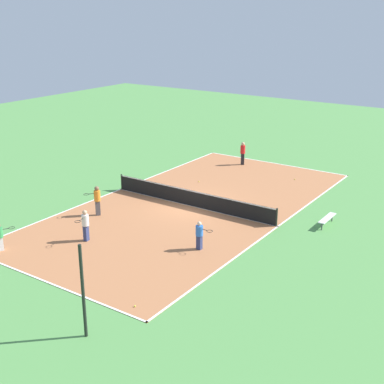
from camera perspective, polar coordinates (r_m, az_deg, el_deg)
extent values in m
plane|color=#518E47|center=(31.66, 0.00, -1.54)|extent=(80.00, 80.00, 0.00)
cube|color=#AD6B42|center=(31.66, 0.00, -1.52)|extent=(11.27, 22.48, 0.02)
cube|color=white|center=(29.10, 9.14, -3.65)|extent=(0.10, 22.48, 0.00)
cube|color=white|center=(34.92, -7.59, 0.31)|extent=(0.10, 22.48, 0.00)
cube|color=white|center=(40.93, 8.87, 3.04)|extent=(11.27, 0.10, 0.00)
cube|color=white|center=(24.06, -15.39, -9.17)|extent=(11.27, 0.10, 0.00)
cube|color=white|center=(31.65, 0.00, -1.50)|extent=(11.27, 0.10, 0.00)
cylinder|color=black|center=(28.94, 9.02, -2.67)|extent=(0.10, 0.10, 1.02)
cylinder|color=black|center=(34.70, -7.50, 1.08)|extent=(0.10, 0.10, 1.02)
cube|color=black|center=(31.49, 0.00, -0.68)|extent=(10.97, 0.03, 0.97)
cube|color=white|center=(31.34, 0.00, 0.11)|extent=(10.97, 0.04, 0.06)
cube|color=silver|center=(29.67, 14.24, -2.70)|extent=(0.36, 1.81, 0.04)
cylinder|color=#4C4C51|center=(30.42, 14.71, -2.66)|extent=(0.08, 0.08, 0.41)
cylinder|color=#4C4C51|center=(29.09, 13.67, -3.58)|extent=(0.08, 0.08, 0.41)
cube|color=#4C4C51|center=(30.60, -10.01, -1.68)|extent=(0.31, 0.32, 0.86)
cylinder|color=orange|center=(30.35, -10.09, -0.40)|extent=(0.50, 0.50, 0.60)
sphere|color=brown|center=(30.22, -10.13, 0.37)|extent=(0.26, 0.26, 0.26)
cylinder|color=#262626|center=(30.27, -10.70, -0.19)|extent=(0.19, 0.24, 0.03)
torus|color=black|center=(30.23, -11.23, -0.25)|extent=(0.43, 0.43, 0.02)
cube|color=navy|center=(25.97, 0.78, -5.38)|extent=(0.26, 0.21, 0.72)
cylinder|color=blue|center=(25.73, 0.79, -4.14)|extent=(0.38, 0.38, 0.50)
sphere|color=beige|center=(25.59, 0.79, -3.40)|extent=(0.22, 0.22, 0.22)
cylinder|color=#262626|center=(25.51, 1.37, -4.05)|extent=(0.28, 0.04, 0.03)
torus|color=black|center=(25.36, 1.89, -4.20)|extent=(0.32, 0.32, 0.02)
cube|color=black|center=(40.21, 5.41, 3.53)|extent=(0.32, 0.32, 0.86)
cylinder|color=red|center=(40.02, 5.44, 4.54)|extent=(0.51, 0.51, 0.60)
sphere|color=tan|center=(39.92, 5.46, 5.13)|extent=(0.26, 0.26, 0.26)
cube|color=white|center=(27.45, -19.76, -5.21)|extent=(0.29, 0.32, 0.69)
cylinder|color=#262626|center=(27.22, -19.26, -3.74)|extent=(0.15, 0.26, 0.03)
torus|color=black|center=(27.26, -18.68, -3.64)|extent=(0.41, 0.41, 0.02)
cube|color=navy|center=(27.40, -11.23, -4.31)|extent=(0.24, 0.28, 0.82)
cylinder|color=silver|center=(27.14, -11.33, -2.96)|extent=(0.41, 0.41, 0.57)
sphere|color=tan|center=(26.99, -11.38, -2.16)|extent=(0.25, 0.25, 0.25)
cylinder|color=#262626|center=(26.85, -11.75, -2.90)|extent=(0.07, 0.28, 0.03)
torus|color=black|center=(26.65, -12.10, -3.10)|extent=(0.35, 0.35, 0.02)
sphere|color=#CCE033|center=(37.17, 10.91, 1.34)|extent=(0.07, 0.07, 0.07)
sphere|color=#CCE033|center=(21.50, -6.12, -12.01)|extent=(0.07, 0.07, 0.07)
sphere|color=#CCE033|center=(36.01, 0.73, 1.12)|extent=(0.07, 0.07, 0.07)
cylinder|color=black|center=(19.22, -11.55, -10.38)|extent=(0.12, 0.12, 3.58)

